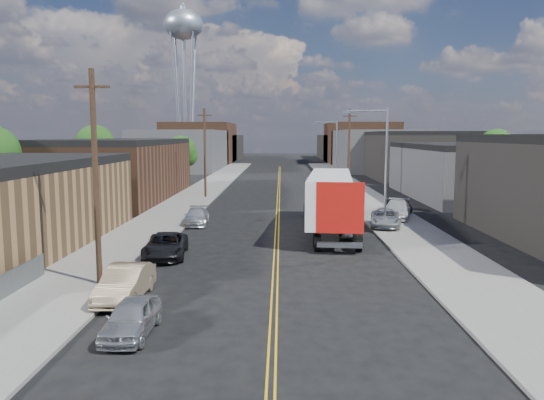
{
  "coord_description": "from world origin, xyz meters",
  "views": [
    {
      "loc": [
        0.27,
        -14.0,
        7.06
      ],
      "look_at": [
        -0.35,
        23.0,
        2.5
      ],
      "focal_mm": 35.0,
      "sensor_mm": 36.0,
      "label": 1
    }
  ],
  "objects_px": {
    "car_left_d": "(196,217)",
    "car_right_lot_b": "(397,210)",
    "car_right_lot_a": "(385,218)",
    "semi_truck": "(328,197)",
    "water_tower": "(183,31)",
    "car_left_a": "(132,318)",
    "car_left_c": "(166,246)",
    "car_right_oncoming": "(350,228)",
    "car_left_b": "(125,283)",
    "car_right_lot_c": "(399,203)"
  },
  "relations": [
    {
      "from": "car_left_d",
      "to": "car_right_lot_b",
      "type": "xyz_separation_m",
      "value": [
        16.31,
        2.51,
        0.25
      ]
    },
    {
      "from": "car_right_lot_a",
      "to": "car_right_lot_b",
      "type": "xyz_separation_m",
      "value": [
        1.71,
        3.95,
        0.1
      ]
    },
    {
      "from": "semi_truck",
      "to": "car_right_lot_a",
      "type": "height_order",
      "value": "semi_truck"
    },
    {
      "from": "water_tower",
      "to": "car_right_lot_a",
      "type": "relative_size",
      "value": 7.91
    },
    {
      "from": "car_left_a",
      "to": "car_right_lot_a",
      "type": "xyz_separation_m",
      "value": [
        13.2,
        21.8,
        0.16
      ]
    },
    {
      "from": "semi_truck",
      "to": "car_left_c",
      "type": "xyz_separation_m",
      "value": [
        -10.15,
        -8.96,
        -1.77
      ]
    },
    {
      "from": "car_left_c",
      "to": "car_right_oncoming",
      "type": "xyz_separation_m",
      "value": [
        11.4,
        5.87,
        0.03
      ]
    },
    {
      "from": "car_left_c",
      "to": "car_left_b",
      "type": "bearing_deg",
      "value": -95.43
    },
    {
      "from": "car_left_c",
      "to": "car_right_lot_a",
      "type": "xyz_separation_m",
      "value": [
        14.6,
        9.78,
        0.11
      ]
    },
    {
      "from": "water_tower",
      "to": "car_left_d",
      "type": "bearing_deg",
      "value": -79.33
    },
    {
      "from": "car_left_d",
      "to": "water_tower",
      "type": "bearing_deg",
      "value": 97.99
    },
    {
      "from": "semi_truck",
      "to": "car_right_oncoming",
      "type": "height_order",
      "value": "semi_truck"
    },
    {
      "from": "car_left_d",
      "to": "car_right_lot_c",
      "type": "relative_size",
      "value": 1.06
    },
    {
      "from": "car_left_d",
      "to": "car_right_oncoming",
      "type": "bearing_deg",
      "value": -27.81
    },
    {
      "from": "water_tower",
      "to": "car_right_lot_a",
      "type": "bearing_deg",
      "value": -70.27
    },
    {
      "from": "semi_truck",
      "to": "car_right_lot_c",
      "type": "distance_m",
      "value": 11.69
    },
    {
      "from": "car_right_lot_c",
      "to": "semi_truck",
      "type": "bearing_deg",
      "value": -130.09
    },
    {
      "from": "car_right_oncoming",
      "to": "car_left_c",
      "type": "bearing_deg",
      "value": 31.73
    },
    {
      "from": "car_left_a",
      "to": "car_right_lot_b",
      "type": "xyz_separation_m",
      "value": [
        14.91,
        25.75,
        0.25
      ]
    },
    {
      "from": "car_left_a",
      "to": "car_left_c",
      "type": "height_order",
      "value": "car_left_c"
    },
    {
      "from": "car_left_a",
      "to": "car_left_d",
      "type": "relative_size",
      "value": 0.85
    },
    {
      "from": "car_left_a",
      "to": "car_right_lot_a",
      "type": "bearing_deg",
      "value": 60.0
    },
    {
      "from": "car_left_c",
      "to": "car_right_lot_b",
      "type": "bearing_deg",
      "value": 34.67
    },
    {
      "from": "car_left_c",
      "to": "car_right_oncoming",
      "type": "relative_size",
      "value": 1.13
    },
    {
      "from": "car_right_oncoming",
      "to": "car_right_lot_a",
      "type": "xyz_separation_m",
      "value": [
        3.2,
        3.91,
        0.08
      ]
    },
    {
      "from": "semi_truck",
      "to": "car_left_b",
      "type": "bearing_deg",
      "value": -114.95
    },
    {
      "from": "water_tower",
      "to": "semi_truck",
      "type": "distance_m",
      "value": 93.22
    },
    {
      "from": "semi_truck",
      "to": "car_left_a",
      "type": "bearing_deg",
      "value": -106.7
    },
    {
      "from": "semi_truck",
      "to": "car_right_lot_b",
      "type": "bearing_deg",
      "value": 43.72
    },
    {
      "from": "car_left_d",
      "to": "car_left_a",
      "type": "bearing_deg",
      "value": -89.23
    },
    {
      "from": "car_left_b",
      "to": "car_right_lot_a",
      "type": "distance_m",
      "value": 23.01
    },
    {
      "from": "water_tower",
      "to": "car_right_lot_a",
      "type": "height_order",
      "value": "water_tower"
    },
    {
      "from": "semi_truck",
      "to": "car_right_lot_a",
      "type": "relative_size",
      "value": 3.58
    },
    {
      "from": "semi_truck",
      "to": "car_right_lot_a",
      "type": "distance_m",
      "value": 4.82
    },
    {
      "from": "semi_truck",
      "to": "car_left_d",
      "type": "distance_m",
      "value": 10.56
    },
    {
      "from": "car_left_c",
      "to": "car_right_lot_a",
      "type": "bearing_deg",
      "value": 28.39
    },
    {
      "from": "car_left_d",
      "to": "car_right_lot_a",
      "type": "xyz_separation_m",
      "value": [
        14.6,
        -1.44,
        0.15
      ]
    },
    {
      "from": "water_tower",
      "to": "car_right_lot_c",
      "type": "height_order",
      "value": "water_tower"
    },
    {
      "from": "car_right_oncoming",
      "to": "car_right_lot_c",
      "type": "xyz_separation_m",
      "value": [
        6.0,
        12.13,
        0.14
      ]
    },
    {
      "from": "car_right_lot_b",
      "to": "car_right_lot_c",
      "type": "height_order",
      "value": "car_right_lot_b"
    },
    {
      "from": "car_left_b",
      "to": "car_left_c",
      "type": "height_order",
      "value": "car_left_b"
    },
    {
      "from": "car_right_lot_c",
      "to": "car_left_c",
      "type": "bearing_deg",
      "value": -135.4
    },
    {
      "from": "car_left_b",
      "to": "car_right_lot_a",
      "type": "xyz_separation_m",
      "value": [
        14.6,
        17.78,
        0.06
      ]
    },
    {
      "from": "car_left_b",
      "to": "car_left_d",
      "type": "relative_size",
      "value": 1.01
    },
    {
      "from": "car_right_lot_a",
      "to": "water_tower",
      "type": "bearing_deg",
      "value": 120.06
    },
    {
      "from": "semi_truck",
      "to": "car_left_d",
      "type": "bearing_deg",
      "value": 173.43
    },
    {
      "from": "car_left_c",
      "to": "car_left_d",
      "type": "relative_size",
      "value": 1.12
    },
    {
      "from": "car_right_oncoming",
      "to": "car_right_lot_a",
      "type": "relative_size",
      "value": 0.94
    },
    {
      "from": "car_left_d",
      "to": "car_right_lot_a",
      "type": "bearing_deg",
      "value": -8.3
    },
    {
      "from": "water_tower",
      "to": "semi_truck",
      "type": "xyz_separation_m",
      "value": [
        25.75,
        -85.04,
        -28.19
      ]
    }
  ]
}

